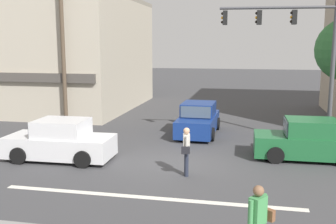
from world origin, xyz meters
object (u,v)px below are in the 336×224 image
object	(u,v)px
sedan_crossing_leftbound	(198,120)
pedestrian_foreground_with_bag	(258,219)
sedan_waiting_far	(60,142)
pedestrian_mid_crossing	(186,149)
utility_pole_near_left	(63,43)
sedan_parked_curbside	(309,141)
traffic_light_mast	(302,47)

from	to	relation	value
sedan_crossing_leftbound	pedestrian_foreground_with_bag	world-z (taller)	pedestrian_foreground_with_bag
sedan_waiting_far	pedestrian_mid_crossing	size ratio (longest dim) A/B	2.47
utility_pole_near_left	sedan_waiting_far	world-z (taller)	utility_pole_near_left
sedan_parked_curbside	pedestrian_foreground_with_bag	xyz separation A→B (m)	(-2.08, -8.02, 0.24)
sedan_waiting_far	pedestrian_foreground_with_bag	size ratio (longest dim) A/B	2.47
sedan_waiting_far	sedan_parked_curbside	distance (m)	9.63
sedan_waiting_far	sedan_parked_curbside	bearing A→B (deg)	11.99
sedan_crossing_leftbound	sedan_waiting_far	bearing A→B (deg)	-130.45
utility_pole_near_left	sedan_crossing_leftbound	size ratio (longest dim) A/B	2.12
sedan_parked_curbside	pedestrian_mid_crossing	size ratio (longest dim) A/B	2.47
sedan_parked_curbside	pedestrian_mid_crossing	world-z (taller)	pedestrian_mid_crossing
traffic_light_mast	pedestrian_foreground_with_bag	world-z (taller)	traffic_light_mast
traffic_light_mast	sedan_waiting_far	distance (m)	10.69
traffic_light_mast	pedestrian_mid_crossing	bearing A→B (deg)	-129.80
utility_pole_near_left	sedan_parked_curbside	xyz separation A→B (m)	(12.18, -4.11, -3.82)
utility_pole_near_left	traffic_light_mast	world-z (taller)	utility_pole_near_left
traffic_light_mast	utility_pole_near_left	bearing A→B (deg)	170.20
traffic_light_mast	sedan_waiting_far	xyz separation A→B (m)	(-9.22, -4.04, -3.59)
traffic_light_mast	sedan_crossing_leftbound	bearing A→B (deg)	162.66
traffic_light_mast	pedestrian_mid_crossing	size ratio (longest dim) A/B	3.71
sedan_parked_curbside	pedestrian_foreground_with_bag	bearing A→B (deg)	-104.56
utility_pole_near_left	sedan_waiting_far	distance (m)	7.72
pedestrian_foreground_with_bag	pedestrian_mid_crossing	bearing A→B (deg)	113.97
pedestrian_foreground_with_bag	sedan_crossing_leftbound	bearing A→B (deg)	103.12
traffic_light_mast	sedan_parked_curbside	xyz separation A→B (m)	(0.20, -2.04, -3.59)
pedestrian_mid_crossing	utility_pole_near_left	bearing A→B (deg)	138.04
traffic_light_mast	pedestrian_mid_crossing	distance (m)	7.29
pedestrian_foreground_with_bag	traffic_light_mast	bearing A→B (deg)	79.40
utility_pole_near_left	sedan_crossing_leftbound	world-z (taller)	utility_pole_near_left
sedan_parked_curbside	pedestrian_foreground_with_bag	distance (m)	8.29
sedan_waiting_far	sedan_parked_curbside	world-z (taller)	same
sedan_crossing_leftbound	sedan_waiting_far	world-z (taller)	same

